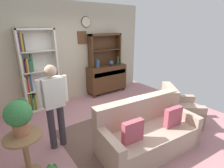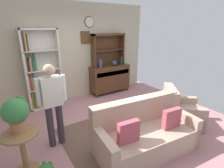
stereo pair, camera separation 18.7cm
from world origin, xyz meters
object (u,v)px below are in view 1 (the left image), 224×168
(bottle_wine, at_px, (118,61))
(bookshelf, at_px, (37,72))
(vase_tall, at_px, (98,64))
(couch_floral, at_px, (146,133))
(vase_round, at_px, (111,63))
(potted_plant_large, at_px, (19,115))
(book_stack, at_px, (119,107))
(plant_stand, at_px, (26,151))
(sideboard, at_px, (107,78))
(coffee_table, at_px, (121,109))
(armchair_floral, at_px, (179,111))
(person_reading, at_px, (54,102))
(sideboard_hutch, at_px, (105,45))

(bottle_wine, bearing_deg, bookshelf, 176.01)
(vase_tall, height_order, couch_floral, vase_tall)
(vase_round, distance_m, couch_floral, 2.99)
(potted_plant_large, height_order, book_stack, potted_plant_large)
(vase_tall, relative_size, plant_stand, 0.37)
(bookshelf, xyz_separation_m, sideboard, (2.13, -0.09, -0.52))
(coffee_table, bearing_deg, armchair_floral, -35.57)
(vase_tall, xyz_separation_m, coffee_table, (-0.43, -1.71, -0.69))
(vase_round, height_order, bottle_wine, bottle_wine)
(bookshelf, distance_m, bottle_wine, 2.53)
(bookshelf, xyz_separation_m, couch_floral, (1.12, -2.83, -0.71))
(couch_floral, bearing_deg, vase_tall, 76.89)
(couch_floral, relative_size, book_stack, 8.68)
(armchair_floral, xyz_separation_m, plant_stand, (-3.16, 0.42, 0.14))
(vase_round, xyz_separation_m, coffee_table, (-0.95, -1.72, -0.65))
(sideboard, xyz_separation_m, potted_plant_large, (-2.89, -2.08, 0.49))
(bottle_wine, xyz_separation_m, person_reading, (-2.69, -1.65, -0.15))
(book_stack, bearing_deg, sideboard, 63.00)
(potted_plant_large, xyz_separation_m, book_stack, (1.94, 0.21, -0.53))
(plant_stand, bearing_deg, sideboard, 36.50)
(bookshelf, xyz_separation_m, armchair_floral, (2.39, -2.65, -0.74))
(bookshelf, height_order, vase_tall, bookshelf)
(vase_tall, bearing_deg, potted_plant_large, -141.36)
(vase_tall, xyz_separation_m, book_stack, (-0.56, -1.79, -0.58))
(sideboard_hutch, height_order, potted_plant_large, sideboard_hutch)
(bookshelf, bearing_deg, vase_tall, -5.48)
(vase_round, xyz_separation_m, plant_stand, (-3.03, -2.08, -0.57))
(bookshelf, relative_size, sideboard, 1.62)
(sideboard_hutch, relative_size, potted_plant_large, 2.16)
(sideboard_hutch, bearing_deg, vase_round, -53.52)
(plant_stand, height_order, person_reading, person_reading)
(sideboard_hutch, xyz_separation_m, armchair_floral, (0.26, -2.67, -1.27))
(bookshelf, height_order, couch_floral, bookshelf)
(book_stack, bearing_deg, armchair_floral, -29.57)
(person_reading, height_order, coffee_table, person_reading)
(bottle_wine, relative_size, person_reading, 0.17)
(plant_stand, height_order, potted_plant_large, potted_plant_large)
(sideboard, xyz_separation_m, person_reading, (-2.30, -1.74, 0.40))
(vase_round, bearing_deg, sideboard, 152.83)
(person_reading, xyz_separation_m, book_stack, (1.35, -0.13, -0.44))
(bookshelf, height_order, potted_plant_large, bookshelf)
(vase_tall, height_order, armchair_floral, vase_tall)
(sideboard, distance_m, person_reading, 2.91)
(vase_tall, distance_m, book_stack, 1.96)
(couch_floral, distance_m, person_reading, 1.74)
(sideboard, bearing_deg, plant_stand, -143.50)
(bottle_wine, height_order, potted_plant_large, potted_plant_large)
(sideboard, distance_m, couch_floral, 2.93)
(vase_round, distance_m, plant_stand, 3.72)
(potted_plant_large, relative_size, person_reading, 0.33)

